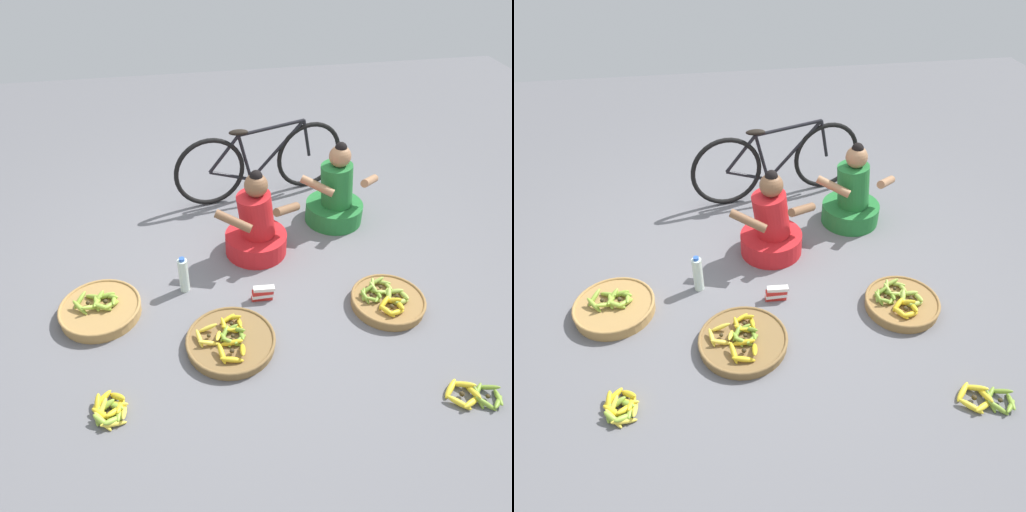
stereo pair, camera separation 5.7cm
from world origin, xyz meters
TOP-DOWN VIEW (x-y plane):
  - ground_plane at (0.00, 0.00)m, footprint 10.00×10.00m
  - vendor_woman_front at (0.09, 0.30)m, footprint 0.73×0.53m
  - vendor_woman_behind at (0.88, 0.64)m, footprint 0.75×0.52m
  - bicycle_leaning at (0.29, 1.20)m, footprint 1.69×0.34m
  - banana_basket_near_vendor at (-1.17, -0.25)m, footprint 0.59×0.59m
  - banana_basket_near_bicycle at (-0.27, -0.71)m, footprint 0.62×0.62m
  - banana_basket_front_left at (0.94, -0.53)m, footprint 0.55×0.55m
  - loose_bananas_back_center at (-1.05, -1.12)m, footprint 0.24×0.29m
  - loose_bananas_mid_right at (1.16, -1.39)m, footprint 0.38×0.27m
  - water_bottle at (-0.54, -0.09)m, footprint 0.08×0.08m
  - packet_carton_stack at (0.03, -0.30)m, footprint 0.18×0.06m

SIDE VIEW (x-z plane):
  - ground_plane at x=0.00m, z-range 0.00..0.00m
  - loose_bananas_mid_right at x=1.16m, z-range -0.02..0.07m
  - loose_bananas_back_center at x=-1.05m, z-range -0.02..0.08m
  - banana_basket_near_bicycle at x=-0.27m, z-range -0.03..0.11m
  - banana_basket_front_left at x=0.94m, z-range -0.02..0.12m
  - banana_basket_near_vendor at x=-1.17m, z-range -0.03..0.14m
  - packet_carton_stack at x=0.03m, z-range 0.00..0.12m
  - water_bottle at x=-0.54m, z-range -0.01..0.31m
  - vendor_woman_front at x=0.09m, z-range -0.14..0.63m
  - vendor_woman_behind at x=0.88m, z-range -0.14..0.64m
  - bicycle_leaning at x=0.29m, z-range -0.01..0.73m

